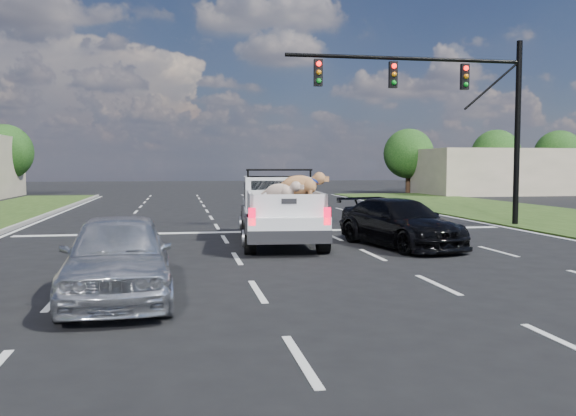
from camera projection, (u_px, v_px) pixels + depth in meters
The scene contains 11 objects.
ground at pixel (350, 288), 11.44m from camera, with size 160.00×160.00×0.00m, color black.
road_markings at pixel (288, 244), 17.88m from camera, with size 17.75×60.00×0.01m.
traffic_signal at pixel (459, 100), 22.69m from camera, with size 9.11×0.31×7.00m.
building_right at pixel (498, 172), 48.58m from camera, with size 12.00×7.00×3.60m, color #C5B296.
tree_far_c at pixel (4, 152), 45.69m from camera, with size 4.20×4.20×5.40m.
tree_far_d at pixel (409, 154), 51.35m from camera, with size 4.20×4.20×5.40m.
tree_far_e at pixel (496, 154), 52.76m from camera, with size 4.20×4.20×5.40m.
tree_far_f at pixel (559, 154), 53.82m from camera, with size 4.20×4.20×5.40m.
pickup_truck at pixel (280, 208), 18.13m from camera, with size 2.61×6.03×2.20m.
silver_sedan at pixel (118, 256), 10.42m from camera, with size 1.77×4.39×1.50m, color silver.
black_coupe at pixel (400, 223), 17.22m from camera, with size 1.90×4.67×1.36m, color black.
Camera 1 is at (-3.15, -10.92, 2.30)m, focal length 38.00 mm.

